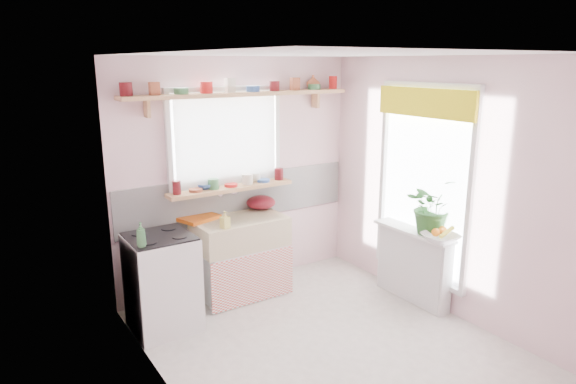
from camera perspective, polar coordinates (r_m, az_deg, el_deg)
room at (r=5.33m, az=4.45°, el=2.62°), size 3.20×3.20×3.20m
sink_unit at (r=5.53m, az=-5.27°, el=-7.13°), size 0.95×0.65×1.11m
cooker at (r=4.96m, az=-13.80°, el=-9.69°), size 0.58×0.58×0.93m
radiator_ledge at (r=5.55m, az=13.74°, el=-7.76°), size 0.22×0.95×0.78m
windowsill at (r=5.47m, az=-6.35°, el=0.41°), size 1.40×0.22×0.04m
pine_shelf at (r=5.38m, az=-5.14°, el=10.78°), size 2.52×0.24×0.04m
shelf_crockery at (r=5.37m, az=-5.38°, el=11.57°), size 2.47×0.11×0.12m
sill_crockery at (r=5.45m, az=-6.54°, el=1.15°), size 1.35×0.11×0.12m
dish_tray at (r=5.41m, az=-9.88°, el=-2.85°), size 0.45×0.39×0.04m
colander at (r=5.71m, az=-3.03°, el=-1.16°), size 0.36×0.36×0.15m
jade_plant at (r=5.26m, az=15.67°, el=-1.49°), size 0.58×0.52×0.57m
fruit_bowl at (r=5.10m, az=16.59°, el=-4.93°), size 0.38×0.38×0.08m
herb_pot at (r=5.28m, az=15.99°, el=-3.65°), size 0.11×0.08×0.18m
soap_bottle_sink at (r=5.08m, az=-7.02°, el=-3.07°), size 0.09×0.10×0.17m
sill_cup at (r=5.66m, az=-3.65°, el=1.62°), size 0.14×0.14×0.09m
sill_bowl at (r=5.40m, az=-9.19°, el=0.66°), size 0.23×0.23×0.06m
shelf_vase at (r=5.93m, az=2.81°, el=12.10°), size 0.16×0.16×0.16m
cooker_bottle at (r=4.53m, az=-16.02°, el=-4.57°), size 0.10×0.10×0.21m
fruit at (r=5.09m, az=16.63°, el=-4.24°), size 0.20×0.14×0.10m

